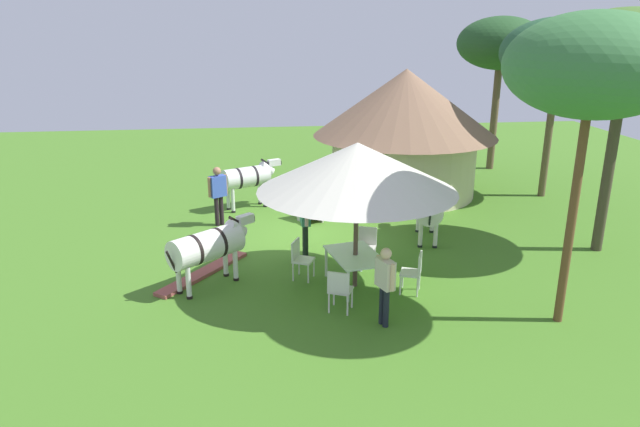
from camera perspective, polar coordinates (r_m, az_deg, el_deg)
The scene contains 20 objects.
ground_plane at distance 15.73m, azimuth -1.50°, elevation -2.21°, with size 36.00×36.00×0.00m, color #447623.
thatched_hut at distance 19.43m, azimuth 8.35°, elevation 8.58°, with size 6.04×6.04×4.15m.
shade_umbrella at distance 11.92m, azimuth 3.70°, elevation 4.61°, with size 4.18×4.18×3.19m.
patio_dining_table at distance 12.54m, azimuth 3.51°, elevation -4.38°, with size 1.66×1.26×0.74m.
patio_chair_near_hut at distance 11.46m, azimuth 1.95°, elevation -7.40°, with size 0.56×0.57×0.90m.
patio_chair_east_end at distance 12.43m, azimuth 9.33°, elevation -5.54°, with size 0.57×0.55×0.90m.
patio_chair_near_lawn at distance 13.76m, azimuth 4.63°, elevation -2.97°, with size 0.56×0.57×0.90m.
patio_chair_west_end at distance 12.96m, azimuth -2.00°, elevation -4.29°, with size 0.58×0.57×0.90m.
guest_beside_umbrella at distance 13.97m, azimuth -1.48°, elevation -0.35°, with size 0.61×0.23×1.72m.
guest_behind_table at distance 10.87m, azimuth 6.45°, elevation -6.50°, with size 0.54×0.33×1.58m.
standing_watcher at distance 16.51m, azimuth -10.05°, elevation 2.24°, with size 0.43×0.52×1.71m.
striped_lounge_chair at distance 16.84m, azimuth -1.08°, elevation 0.08°, with size 0.96×0.81×0.60m.
zebra_nearest_camera at distance 18.00m, azimuth -7.17°, elevation 3.54°, with size 1.21×1.94×1.52m.
zebra_by_umbrella at distance 15.47m, azimuth 10.60°, elevation 0.84°, with size 2.18×1.02×1.48m.
zebra_toward_hut at distance 12.65m, azimuth -10.98°, elevation -3.18°, with size 1.69×1.90×1.47m.
acacia_tree_right_background at distance 15.46m, azimuth 28.00°, elevation 13.30°, with size 3.78×3.78×5.86m.
acacia_tree_left_background at distance 23.61m, azimuth 17.46°, elevation 15.66°, with size 3.29×3.29×5.82m.
acacia_tree_behind_hut at distance 11.04m, azimuth 25.41°, elevation 12.98°, with size 3.00×3.00×5.71m.
acacia_tree_far_lawn at distance 20.12m, azimuth 22.51°, elevation 14.43°, with size 3.61×3.61×5.74m.
brick_patio_kerb at distance 13.59m, azimuth -11.42°, elevation -5.76°, with size 2.80×0.36×0.08m, color #984A43.
Camera 1 is at (14.70, -1.37, 5.44)m, focal length 32.38 mm.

